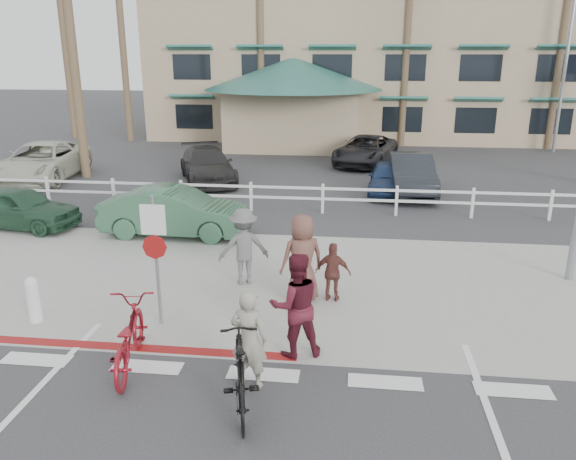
# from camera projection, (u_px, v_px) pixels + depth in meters

# --- Properties ---
(ground) EXTENTS (140.00, 140.00, 0.00)m
(ground) POSITION_uv_depth(u_px,v_px,m) (257.00, 396.00, 8.75)
(ground) COLOR #333335
(sidewalk_plaza) EXTENTS (22.00, 7.00, 0.01)m
(sidewalk_plaza) POSITION_uv_depth(u_px,v_px,m) (290.00, 283.00, 13.00)
(sidewalk_plaza) COLOR gray
(sidewalk_plaza) RESTS_ON ground
(cross_street) EXTENTS (40.00, 5.00, 0.01)m
(cross_street) POSITION_uv_depth(u_px,v_px,m) (305.00, 231.00, 16.79)
(cross_street) COLOR #333335
(cross_street) RESTS_ON ground
(parking_lot) EXTENTS (50.00, 16.00, 0.01)m
(parking_lot) POSITION_uv_depth(u_px,v_px,m) (323.00, 169.00, 25.78)
(parking_lot) COLOR #333335
(parking_lot) RESTS_ON ground
(curb_red) EXTENTS (7.00, 0.25, 0.02)m
(curb_red) POSITION_uv_depth(u_px,v_px,m) (106.00, 346.00, 10.21)
(curb_red) COLOR maroon
(curb_red) RESTS_ON ground
(rail_fence) EXTENTS (29.40, 0.16, 1.00)m
(rail_fence) POSITION_uv_depth(u_px,v_px,m) (326.00, 199.00, 18.47)
(rail_fence) COLOR silver
(rail_fence) RESTS_ON ground
(building) EXTENTS (28.00, 16.00, 11.30)m
(building) POSITION_uv_depth(u_px,v_px,m) (368.00, 43.00, 36.15)
(building) COLOR tan
(building) RESTS_ON ground
(sign_post) EXTENTS (0.50, 0.10, 2.90)m
(sign_post) POSITION_uv_depth(u_px,v_px,m) (156.00, 255.00, 10.64)
(sign_post) COLOR gray
(sign_post) RESTS_ON ground
(bollard_0) EXTENTS (0.26, 0.26, 0.95)m
(bollard_0) POSITION_uv_depth(u_px,v_px,m) (33.00, 299.00, 11.03)
(bollard_0) COLOR silver
(bollard_0) RESTS_ON ground
(streetlight_1) EXTENTS (0.60, 2.00, 9.50)m
(streetlight_1) POSITION_uv_depth(u_px,v_px,m) (566.00, 59.00, 28.68)
(streetlight_1) COLOR gray
(streetlight_1) RESTS_ON ground
(palm_0) EXTENTS (4.00, 4.00, 15.00)m
(palm_0) POSITION_uv_depth(u_px,v_px,m) (61.00, 9.00, 32.86)
(palm_0) COLOR #1E4F24
(palm_0) RESTS_ON ground
(palm_1) EXTENTS (4.00, 4.00, 13.00)m
(palm_1) POSITION_uv_depth(u_px,v_px,m) (121.00, 26.00, 31.77)
(palm_1) COLOR #1E4F24
(palm_1) RESTS_ON ground
(palm_3) EXTENTS (4.00, 4.00, 14.00)m
(palm_3) POSITION_uv_depth(u_px,v_px,m) (260.00, 16.00, 30.73)
(palm_3) COLOR #1E4F24
(palm_3) RESTS_ON ground
(palm_4) EXTENTS (4.00, 4.00, 15.00)m
(palm_4) POSITION_uv_depth(u_px,v_px,m) (334.00, 7.00, 31.08)
(palm_4) COLOR #1E4F24
(palm_4) RESTS_ON ground
(palm_5) EXTENTS (4.00, 4.00, 13.00)m
(palm_5) POSITION_uv_depth(u_px,v_px,m) (408.00, 25.00, 29.99)
(palm_5) COLOR #1E4F24
(palm_5) RESTS_ON ground
(palm_7) EXTENTS (4.00, 4.00, 14.00)m
(palm_7) POSITION_uv_depth(u_px,v_px,m) (566.00, 14.00, 28.94)
(palm_7) COLOR #1E4F24
(palm_7) RESTS_ON ground
(palm_10) EXTENTS (4.00, 4.00, 12.00)m
(palm_10) POSITION_uv_depth(u_px,v_px,m) (70.00, 29.00, 22.24)
(palm_10) COLOR #1E4F24
(palm_10) RESTS_ON ground
(bike_red) EXTENTS (1.14, 2.25, 1.13)m
(bike_red) POSITION_uv_depth(u_px,v_px,m) (128.00, 337.00, 9.39)
(bike_red) COLOR maroon
(bike_red) RESTS_ON ground
(rider_red) EXTENTS (0.67, 0.50, 1.66)m
(rider_red) POSITION_uv_depth(u_px,v_px,m) (249.00, 339.00, 8.79)
(rider_red) COLOR gray
(rider_red) RESTS_ON ground
(bike_black) EXTENTS (0.99, 2.05, 1.19)m
(bike_black) POSITION_uv_depth(u_px,v_px,m) (240.00, 374.00, 8.27)
(bike_black) COLOR black
(bike_black) RESTS_ON ground
(rider_black) EXTENTS (1.10, 0.97, 1.90)m
(rider_black) POSITION_uv_depth(u_px,v_px,m) (296.00, 305.00, 9.68)
(rider_black) COLOR #511522
(rider_black) RESTS_ON ground
(pedestrian_a) EXTENTS (1.31, 1.00, 1.79)m
(pedestrian_a) POSITION_uv_depth(u_px,v_px,m) (244.00, 247.00, 12.77)
(pedestrian_a) COLOR #5E5E5E
(pedestrian_a) RESTS_ON ground
(pedestrian_child) EXTENTS (0.80, 0.41, 1.31)m
(pedestrian_child) POSITION_uv_depth(u_px,v_px,m) (333.00, 272.00, 11.91)
(pedestrian_child) COLOR brown
(pedestrian_child) RESTS_ON ground
(pedestrian_b) EXTENTS (1.11, 0.96, 1.92)m
(pedestrian_b) POSITION_uv_depth(u_px,v_px,m) (302.00, 258.00, 11.86)
(pedestrian_b) COLOR brown
(pedestrian_b) RESTS_ON ground
(car_white_sedan) EXTENTS (4.30, 1.56, 1.41)m
(car_white_sedan) POSITION_uv_depth(u_px,v_px,m) (175.00, 212.00, 16.22)
(car_white_sedan) COLOR #315D41
(car_white_sedan) RESTS_ON ground
(car_red_compact) EXTENTS (3.91, 2.02, 1.27)m
(car_red_compact) POSITION_uv_depth(u_px,v_px,m) (18.00, 207.00, 16.95)
(car_red_compact) COLOR #244932
(car_red_compact) RESTS_ON ground
(lot_car_0) EXTENTS (3.11, 5.79, 1.55)m
(lot_car_0) POSITION_uv_depth(u_px,v_px,m) (42.00, 162.00, 23.24)
(lot_car_0) COLOR beige
(lot_car_0) RESTS_ON ground
(lot_car_1) EXTENTS (3.58, 5.09, 1.37)m
(lot_car_1) POSITION_uv_depth(u_px,v_px,m) (207.00, 165.00, 23.01)
(lot_car_1) COLOR black
(lot_car_1) RESTS_ON ground
(lot_car_2) EXTENTS (1.69, 3.65, 1.21)m
(lot_car_2) POSITION_uv_depth(u_px,v_px,m) (388.00, 178.00, 21.07)
(lot_car_2) COLOR navy
(lot_car_2) RESTS_ON ground
(lot_car_3) EXTENTS (1.67, 4.49, 1.47)m
(lot_car_3) POSITION_uv_depth(u_px,v_px,m) (411.00, 174.00, 21.10)
(lot_car_3) COLOR black
(lot_car_3) RESTS_ON ground
(lot_car_5) EXTENTS (3.49, 5.25, 1.34)m
(lot_car_5) POSITION_uv_depth(u_px,v_px,m) (365.00, 150.00, 26.60)
(lot_car_5) COLOR black
(lot_car_5) RESTS_ON ground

